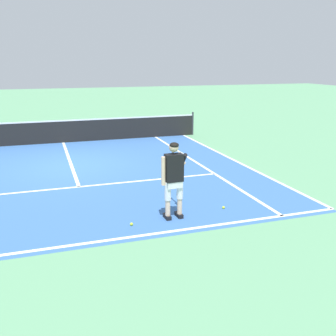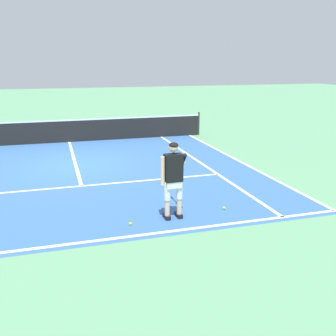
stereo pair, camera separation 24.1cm
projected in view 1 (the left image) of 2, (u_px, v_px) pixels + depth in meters
The scene contains 11 objects.
ground_plane at pixel (71, 166), 12.93m from camera, with size 80.00×80.00×0.00m, color #609E70.
court_inner_surface at pixel (74, 173), 12.05m from camera, with size 10.98×10.37×0.00m, color #3866A8.
line_baseline at pixel (98, 242), 7.48m from camera, with size 10.98×0.10×0.01m, color white.
line_service at pixel (79, 187), 10.76m from camera, with size 8.23×0.10×0.01m, color white.
line_centre_service at pixel (69, 160), 13.69m from camera, with size 0.10×6.40×0.01m, color white.
line_singles_right at pixel (197, 163), 13.30m from camera, with size 0.10×9.97×0.01m, color white.
line_doubles_right at pixel (233, 160), 13.72m from camera, with size 0.10×9.97×0.01m, color white.
tennis_net at pixel (62, 131), 16.48m from camera, with size 11.96×0.08×1.07m.
tennis_player at pixel (174, 175), 8.37m from camera, with size 0.62×1.13×1.71m.
tennis_ball_near_feet at pixel (131, 224), 8.21m from camera, with size 0.07×0.07×0.07m, color #CCE02D.
tennis_ball_by_baseline at pixel (224, 207), 9.15m from camera, with size 0.07×0.07×0.07m, color #CCE02D.
Camera 1 is at (-0.88, -12.86, 3.35)m, focal length 41.65 mm.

